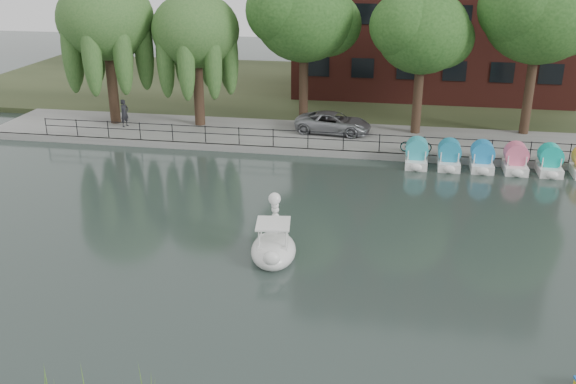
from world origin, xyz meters
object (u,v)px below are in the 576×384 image
(minivan, at_px, (333,121))
(bicycle, at_px, (416,143))
(pedestrian, at_px, (124,111))
(swan_boat, at_px, (274,245))

(minivan, bearing_deg, bicycle, -115.30)
(pedestrian, bearing_deg, minivan, -65.04)
(minivan, relative_size, bicycle, 3.05)
(minivan, height_order, swan_boat, swan_boat)
(minivan, relative_size, swan_boat, 1.79)
(pedestrian, height_order, swan_boat, pedestrian)
(bicycle, height_order, pedestrian, pedestrian)
(bicycle, distance_m, swan_boat, 14.14)
(swan_boat, bearing_deg, pedestrian, 121.71)
(minivan, relative_size, pedestrian, 2.65)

